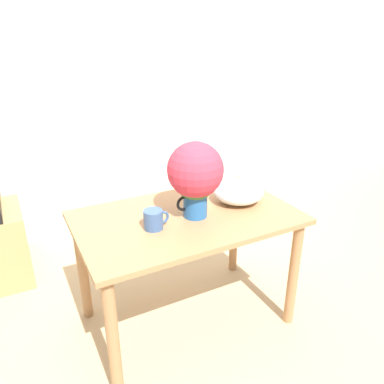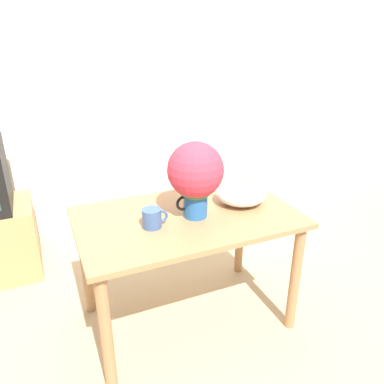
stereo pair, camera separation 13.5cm
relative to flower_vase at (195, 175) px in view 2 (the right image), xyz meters
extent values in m
plane|color=tan|center=(-0.10, -0.11, -0.97)|extent=(12.00, 12.00, 0.00)
cube|color=silver|center=(-0.10, 1.51, 0.33)|extent=(8.00, 0.05, 2.60)
cube|color=#A3754C|center=(-0.04, 0.03, -0.26)|extent=(1.22, 0.75, 0.03)
cylinder|color=#A3754C|center=(-0.59, -0.29, -0.62)|extent=(0.06, 0.06, 0.70)
cylinder|color=#A3754C|center=(0.51, -0.29, -0.62)|extent=(0.06, 0.06, 0.70)
cylinder|color=#A3754C|center=(-0.59, 0.34, -0.62)|extent=(0.06, 0.06, 0.70)
cylinder|color=#A3754C|center=(0.51, 0.34, -0.62)|extent=(0.06, 0.06, 0.70)
cylinder|color=#235B9E|center=(0.00, 0.00, -0.16)|extent=(0.13, 0.13, 0.16)
cone|color=#235B9E|center=(0.06, 0.00, -0.10)|extent=(0.05, 0.05, 0.04)
torus|color=black|center=(-0.07, 0.00, -0.15)|extent=(0.09, 0.02, 0.09)
sphere|color=#3D7033|center=(0.00, 0.00, -0.03)|extent=(0.23, 0.23, 0.23)
sphere|color=#CC3347|center=(0.00, 0.00, 0.03)|extent=(0.30, 0.30, 0.30)
cylinder|color=#385689|center=(-0.26, -0.03, -0.19)|extent=(0.10, 0.10, 0.10)
torus|color=#385689|center=(-0.21, -0.03, -0.19)|extent=(0.07, 0.01, 0.07)
ellipsoid|color=white|center=(0.32, 0.05, -0.18)|extent=(0.30, 0.30, 0.13)
camera|label=1|loc=(-0.88, -1.64, 0.70)|focal=35.00mm
camera|label=2|loc=(-0.76, -1.70, 0.70)|focal=35.00mm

